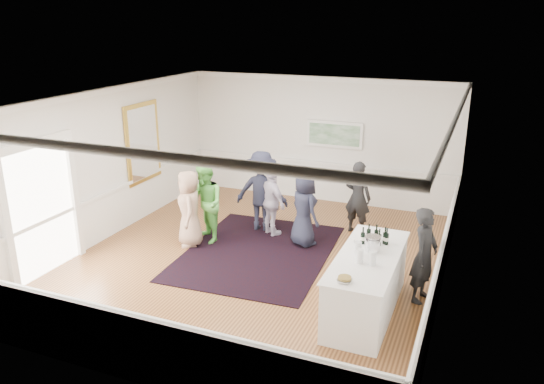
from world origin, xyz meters
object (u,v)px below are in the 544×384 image
at_px(guest_green, 206,204).
at_px(guest_lilac, 272,202).
at_px(nut_bowl, 345,279).
at_px(guest_tan, 189,208).
at_px(guest_dark_a, 262,191).
at_px(guest_dark_b, 358,197).
at_px(guest_navy, 304,209).
at_px(bartender, 424,255).
at_px(serving_table, 367,283).
at_px(ice_bucket, 373,244).

xyz_separation_m(guest_green, guest_lilac, (1.16, 0.86, -0.09)).
bearing_deg(nut_bowl, guest_tan, 149.99).
distance_m(guest_dark_a, guest_dark_b, 2.12).
height_order(guest_green, guest_dark_b, guest_green).
relative_size(guest_navy, nut_bowl, 6.88).
bearing_deg(guest_navy, guest_dark_a, 16.58).
relative_size(guest_lilac, guest_navy, 0.96).
distance_m(guest_green, guest_lilac, 1.44).
height_order(bartender, guest_dark_b, bartender).
relative_size(bartender, guest_green, 0.97).
distance_m(guest_tan, guest_navy, 2.38).
relative_size(serving_table, guest_navy, 1.55).
bearing_deg(guest_navy, bartender, -171.12).
distance_m(serving_table, guest_lilac, 3.56).
distance_m(serving_table, guest_green, 4.10).
bearing_deg(guest_green, bartender, 28.05).
distance_m(serving_table, nut_bowl, 1.14).
height_order(guest_tan, guest_green, guest_green).
bearing_deg(nut_bowl, serving_table, 82.79).
bearing_deg(serving_table, guest_navy, 130.05).
bearing_deg(serving_table, guest_dark_b, 106.18).
height_order(bartender, nut_bowl, bartender).
relative_size(guest_green, ice_bucket, 6.57).
bearing_deg(guest_dark_a, serving_table, 130.62).
bearing_deg(guest_lilac, guest_dark_a, 2.72).
bearing_deg(guest_navy, ice_bucket, 170.73).
distance_m(guest_green, nut_bowl, 4.46).
bearing_deg(serving_table, ice_bucket, 85.17).
bearing_deg(guest_navy, guest_lilac, 21.58).
height_order(serving_table, guest_dark_b, guest_dark_b).
height_order(serving_table, bartender, bartender).
xyz_separation_m(guest_dark_b, guest_navy, (-0.87, -1.08, -0.02)).
bearing_deg(guest_dark_b, bartender, 135.32).
xyz_separation_m(serving_table, guest_navy, (-1.81, 2.16, 0.29)).
bearing_deg(guest_dark_a, guest_dark_b, -170.58).
relative_size(guest_green, guest_dark_a, 0.94).
bearing_deg(guest_navy, guest_dark_b, -91.27).
distance_m(guest_lilac, nut_bowl, 4.22).
relative_size(guest_dark_b, nut_bowl, 7.10).
distance_m(bartender, guest_tan, 4.83).
height_order(guest_green, guest_lilac, guest_green).
height_order(ice_bucket, nut_bowl, ice_bucket).
bearing_deg(bartender, guest_green, 95.02).
height_order(guest_tan, nut_bowl, guest_tan).
height_order(guest_dark_a, guest_navy, guest_dark_a).
xyz_separation_m(guest_navy, ice_bucket, (1.83, -1.95, 0.32)).
relative_size(guest_dark_b, ice_bucket, 6.30).
bearing_deg(guest_tan, guest_dark_b, 89.23).
relative_size(guest_tan, ice_bucket, 6.22).
bearing_deg(nut_bowl, guest_navy, 118.13).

